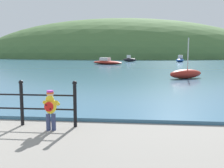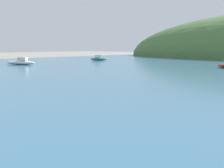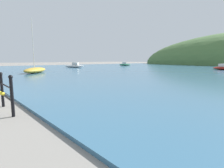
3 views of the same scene
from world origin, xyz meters
name	(u,v)px [view 1 (image 1 of 3)]	position (x,y,z in m)	size (l,w,h in m)	color
water	(100,64)	(0.00, 32.00, 0.05)	(80.00, 60.00, 0.10)	#386684
far_hillside	(119,58)	(0.00, 68.32, 0.00)	(77.75, 42.76, 21.04)	#476B38
child_in_coat	(50,107)	(3.34, 1.11, 0.61)	(0.41, 0.55, 1.00)	navy
boat_nearest_quay	(186,74)	(8.64, 12.97, 0.42)	(2.66, 2.14, 2.71)	maroon
boat_far_right	(130,59)	(3.88, 39.55, 0.45)	(2.33, 0.94, 1.09)	black
boat_white_sailboat	(180,60)	(12.18, 39.03, 0.46)	(2.11, 3.66, 1.12)	#1E4793
boat_red_dinghy	(107,62)	(1.11, 30.61, 0.39)	(4.90, 3.71, 0.91)	maroon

